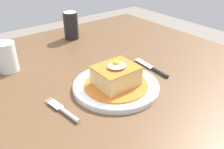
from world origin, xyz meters
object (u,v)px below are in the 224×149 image
at_px(knife, 155,70).
at_px(drinking_glass, 7,59).
at_px(main_plate, 116,86).
at_px(fork, 65,112).
at_px(soda_can, 71,26).

height_order(knife, drinking_glass, drinking_glass).
bearing_deg(drinking_glass, main_plate, -54.93).
bearing_deg(knife, fork, -177.41).
relative_size(knife, soda_can, 1.34).
bearing_deg(soda_can, knife, -81.36).
height_order(fork, knife, same).
bearing_deg(fork, drinking_glass, 96.80).
xyz_separation_m(fork, soda_can, (0.29, 0.48, 0.06)).
bearing_deg(fork, main_plate, 4.55).
distance_m(main_plate, fork, 0.19).
xyz_separation_m(main_plate, fork, (-0.19, -0.01, -0.00)).
bearing_deg(drinking_glass, knife, -38.32).
bearing_deg(fork, knife, 2.59).
xyz_separation_m(main_plate, soda_can, (0.11, 0.47, 0.05)).
xyz_separation_m(fork, knife, (0.37, 0.02, 0.00)).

